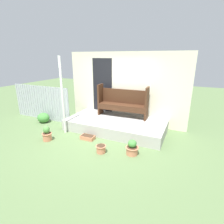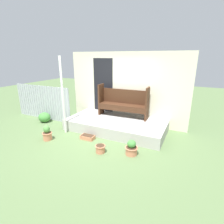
{
  "view_description": "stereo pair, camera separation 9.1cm",
  "coord_description": "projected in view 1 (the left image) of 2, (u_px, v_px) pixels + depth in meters",
  "views": [
    {
      "loc": [
        2.4,
        -4.33,
        2.43
      ],
      "look_at": [
        0.29,
        0.28,
        0.81
      ],
      "focal_mm": 28.0,
      "sensor_mm": 36.0,
      "label": 1
    },
    {
      "loc": [
        2.49,
        -4.29,
        2.43
      ],
      "look_at": [
        0.29,
        0.28,
        0.81
      ],
      "focal_mm": 28.0,
      "sensor_mm": 36.0,
      "label": 2
    }
  ],
  "objects": [
    {
      "name": "bench",
      "position": [
        123.0,
        101.0,
        6.17
      ],
      "size": [
        1.79,
        0.47,
        1.12
      ],
      "rotation": [
        0.0,
        0.0,
        0.04
      ],
      "color": "#422616",
      "rests_on": "porch_slab"
    },
    {
      "name": "flower_pot_middle",
      "position": [
        101.0,
        149.0,
        4.6
      ],
      "size": [
        0.28,
        0.28,
        0.21
      ],
      "color": "tan",
      "rests_on": "ground_plane"
    },
    {
      "name": "fence_corrugated",
      "position": [
        41.0,
        103.0,
        6.94
      ],
      "size": [
        2.71,
        0.05,
        1.35
      ],
      "color": "#ADB2B7",
      "rests_on": "ground_plane"
    },
    {
      "name": "flower_pot_right",
      "position": [
        132.0,
        148.0,
        4.5
      ],
      "size": [
        0.34,
        0.34,
        0.41
      ],
      "color": "tan",
      "rests_on": "ground_plane"
    },
    {
      "name": "house_wall",
      "position": [
        124.0,
        89.0,
        6.4
      ],
      "size": [
        4.51,
        0.08,
        2.6
      ],
      "color": "beige",
      "rests_on": "ground_plane"
    },
    {
      "name": "ground_plane",
      "position": [
        100.0,
        138.0,
        5.45
      ],
      "size": [
        24.0,
        24.0,
        0.0
      ],
      "primitive_type": "plane",
      "color": "#5B7547"
    },
    {
      "name": "support_post",
      "position": [
        62.0,
        97.0,
        5.46
      ],
      "size": [
        0.07,
        0.07,
        2.45
      ],
      "color": "white",
      "rests_on": "ground_plane"
    },
    {
      "name": "planter_box_rect",
      "position": [
        88.0,
        137.0,
        5.36
      ],
      "size": [
        0.43,
        0.24,
        0.13
      ],
      "color": "tan",
      "rests_on": "ground_plane"
    },
    {
      "name": "flower_pot_left",
      "position": [
        47.0,
        134.0,
        5.25
      ],
      "size": [
        0.3,
        0.3,
        0.46
      ],
      "color": "tan",
      "rests_on": "ground_plane"
    },
    {
      "name": "porch_slab",
      "position": [
        116.0,
        125.0,
        6.01
      ],
      "size": [
        3.31,
        1.61,
        0.36
      ],
      "color": "#B2AFA8",
      "rests_on": "ground_plane"
    },
    {
      "name": "shrub_by_fence",
      "position": [
        43.0,
        118.0,
        6.69
      ],
      "size": [
        0.47,
        0.42,
        0.37
      ],
      "color": "#478C3D",
      "rests_on": "ground_plane"
    }
  ]
}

